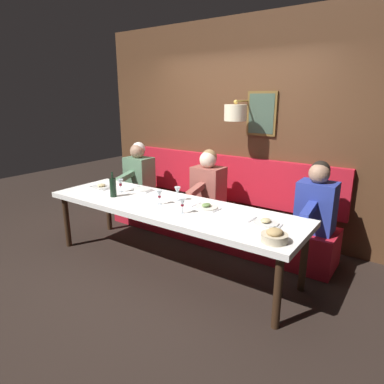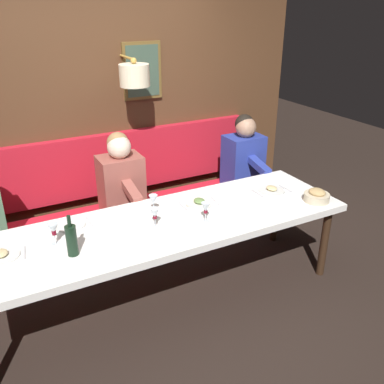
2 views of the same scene
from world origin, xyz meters
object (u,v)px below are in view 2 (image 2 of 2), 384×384
wine_glass_3 (206,208)px  wine_glass_1 (54,230)px  wine_bottle (72,240)px  bread_bowl (317,196)px  dining_table (164,228)px  diner_nearest (244,153)px  diner_near (121,176)px  wine_glass_2 (155,214)px  wine_glass_0 (153,200)px

wine_glass_3 → wine_glass_1: bearing=79.4°
wine_glass_3 → wine_bottle: bearing=89.3°
bread_bowl → dining_table: bearing=78.4°
dining_table → wine_bottle: 0.77m
diner_nearest → diner_near: bearing=90.0°
wine_glass_2 → wine_glass_3: (-0.10, -0.39, -0.00)m
wine_glass_0 → wine_glass_1: (-0.11, 0.81, -0.00)m
diner_near → wine_glass_0: bearing=-177.4°
wine_glass_1 → wine_bottle: 0.21m
dining_table → wine_bottle: (-0.13, 0.74, 0.17)m
wine_glass_0 → bread_bowl: bearing=-108.5°
wine_glass_1 → wine_glass_2: 0.74m
dining_table → diner_near: bearing=2.8°
wine_glass_0 → diner_nearest: bearing=-62.6°
diner_nearest → bread_bowl: bearing=178.7°
wine_glass_3 → bread_bowl: bearing=-97.0°
dining_table → wine_glass_3: size_ratio=18.52×
wine_glass_1 → bread_bowl: 2.18m
diner_near → bread_bowl: size_ratio=3.60×
diner_near → wine_glass_1: (-0.82, 0.78, 0.04)m
diner_nearest → wine_glass_3: 1.48m
wine_bottle → bread_bowl: (-0.14, -2.07, -0.07)m
wine_glass_0 → bread_bowl: (-0.45, -1.34, -0.07)m
wine_bottle → diner_near: bearing=-34.5°
diner_near → wine_bottle: size_ratio=2.64×
dining_table → diner_nearest: size_ratio=3.84×
wine_glass_0 → wine_glass_3: (-0.32, -0.30, -0.00)m
wine_glass_0 → bread_bowl: wine_glass_0 is taller
diner_near → wine_glass_2: 0.93m
wine_glass_1 → dining_table: bearing=-94.3°
diner_nearest → wine_glass_2: 1.72m
wine_glass_3 → wine_glass_2: bearing=75.7°
dining_table → wine_bottle: size_ratio=10.12×
dining_table → wine_glass_2: size_ratio=18.52×
dining_table → wine_glass_3: bearing=-116.6°
diner_nearest → wine_glass_1: (-0.82, 2.18, 0.04)m
wine_glass_2 → wine_bottle: size_ratio=0.55×
wine_glass_3 → wine_bottle: wine_bottle is taller
diner_near → dining_table: bearing=-177.2°
wine_glass_0 → wine_glass_2: size_ratio=1.00×
wine_glass_2 → bread_bowl: (-0.23, -1.42, -0.07)m
wine_glass_2 → wine_bottle: 0.65m
wine_glass_0 → dining_table: bearing=-176.3°
dining_table → bread_bowl: 1.36m
diner_nearest → bread_bowl: diner_nearest is taller
wine_glass_0 → wine_bottle: (-0.31, 0.73, -0.00)m
diner_nearest → bread_bowl: size_ratio=3.60×
wine_glass_1 → wine_glass_3: bearing=-100.6°
dining_table → wine_glass_3: (-0.15, -0.29, 0.17)m
diner_near → bread_bowl: (-1.16, -1.37, -0.03)m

